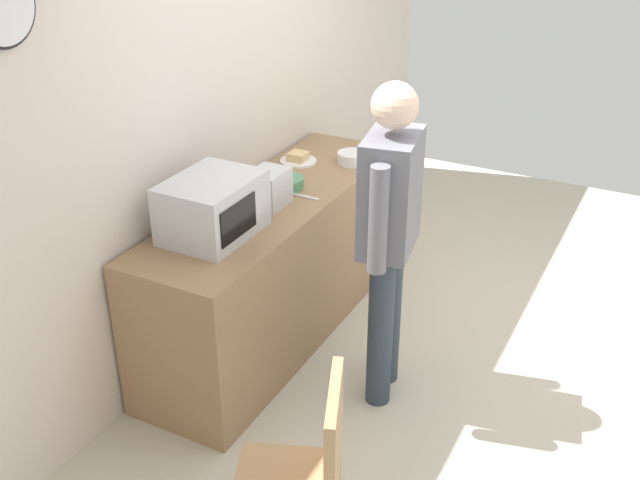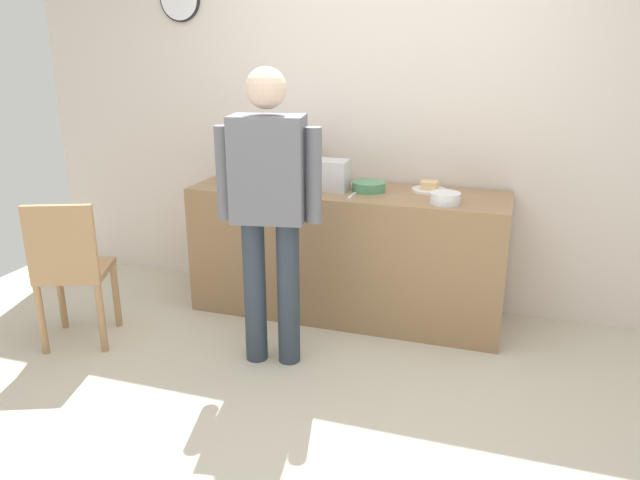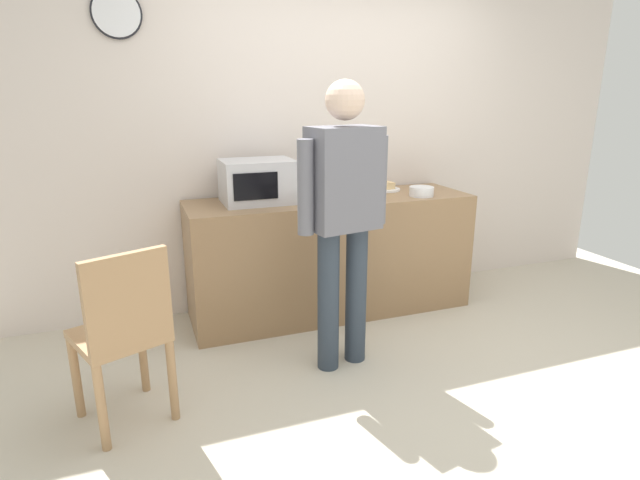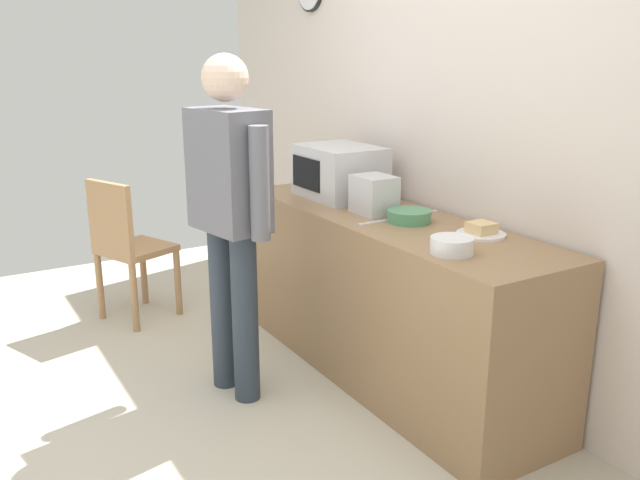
{
  "view_description": "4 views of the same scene",
  "coord_description": "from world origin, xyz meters",
  "views": [
    {
      "loc": [
        -3.46,
        -0.8,
        2.63
      ],
      "look_at": [
        -0.2,
        0.9,
        0.72
      ],
      "focal_mm": 42.51,
      "sensor_mm": 36.0,
      "label": 1
    },
    {
      "loc": [
        0.9,
        -2.56,
        1.82
      ],
      "look_at": [
        -0.18,
        0.74,
        0.68
      ],
      "focal_mm": 33.79,
      "sensor_mm": 36.0,
      "label": 2
    },
    {
      "loc": [
        -1.49,
        -2.21,
        1.63
      ],
      "look_at": [
        -0.35,
        0.89,
        0.68
      ],
      "focal_mm": 28.58,
      "sensor_mm": 36.0,
      "label": 3
    },
    {
      "loc": [
        2.55,
        -0.8,
        1.71
      ],
      "look_at": [
        -0.26,
        0.88,
        0.78
      ],
      "focal_mm": 37.41,
      "sensor_mm": 36.0,
      "label": 4
    }
  ],
  "objects": [
    {
      "name": "kitchen_counter",
      "position": [
        -0.14,
        1.22,
        0.44
      ],
      "size": [
        2.12,
        0.62,
        0.89
      ],
      "primitive_type": "cube",
      "color": "#93704C",
      "rests_on": "ground_plane"
    },
    {
      "name": "salad_bowl",
      "position": [
        -0.0,
        1.24,
        0.92
      ],
      "size": [
        0.22,
        0.22,
        0.06
      ],
      "primitive_type": "cylinder",
      "color": "#4C8E60",
      "rests_on": "kitchen_counter"
    },
    {
      "name": "sandwich_plate",
      "position": [
        0.38,
        1.36,
        0.91
      ],
      "size": [
        0.23,
        0.23,
        0.07
      ],
      "color": "white",
      "rests_on": "kitchen_counter"
    },
    {
      "name": "wooden_chair",
      "position": [
        -1.61,
        0.23,
        0.52
      ],
      "size": [
        0.52,
        0.52,
        0.94
      ],
      "color": "#A87F56",
      "rests_on": "ground_plane"
    },
    {
      "name": "spoon_utensil",
      "position": [
        -0.07,
        1.06,
        0.89
      ],
      "size": [
        0.02,
        0.17,
        0.01
      ],
      "primitive_type": "cube",
      "rotation": [
        0.0,
        0.0,
        1.56
      ],
      "color": "silver",
      "rests_on": "kitchen_counter"
    },
    {
      "name": "ground_plane",
      "position": [
        0.0,
        0.0,
        0.0
      ],
      "size": [
        6.0,
        6.0,
        0.0
      ],
      "primitive_type": "plane",
      "color": "beige"
    },
    {
      "name": "microwave",
      "position": [
        -0.68,
        1.26,
        1.04
      ],
      "size": [
        0.5,
        0.39,
        0.3
      ],
      "color": "silver",
      "rests_on": "kitchen_counter"
    },
    {
      "name": "cereal_bowl",
      "position": [
        0.52,
        1.06,
        0.92
      ],
      "size": [
        0.18,
        0.18,
        0.07
      ],
      "primitive_type": "cylinder",
      "color": "white",
      "rests_on": "kitchen_counter"
    },
    {
      "name": "toaster",
      "position": [
        -0.25,
        1.2,
        0.99
      ],
      "size": [
        0.22,
        0.18,
        0.2
      ],
      "primitive_type": "cube",
      "color": "silver",
      "rests_on": "kitchen_counter"
    },
    {
      "name": "fork_utensil",
      "position": [
        -0.13,
        1.43,
        0.89
      ],
      "size": [
        0.1,
        0.16,
        0.01
      ],
      "primitive_type": "cube",
      "rotation": [
        0.0,
        0.0,
        1.04
      ],
      "color": "silver",
      "rests_on": "kitchen_counter"
    },
    {
      "name": "back_wall",
      "position": [
        -0.0,
        1.6,
        1.3
      ],
      "size": [
        5.4,
        0.13,
        2.6
      ],
      "color": "silver",
      "rests_on": "ground_plane"
    },
    {
      "name": "person_standing",
      "position": [
        -0.37,
        0.43,
        1.0
      ],
      "size": [
        0.58,
        0.31,
        1.71
      ],
      "color": "#2E3846",
      "rests_on": "ground_plane"
    }
  ]
}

